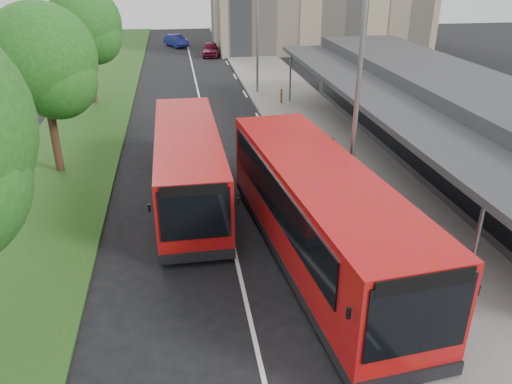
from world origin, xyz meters
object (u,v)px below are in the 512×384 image
(car_far, at_px, (176,41))
(tree_far, at_px, (85,29))
(lamp_post_near, at_px, (355,99))
(bollard, at_px, (281,96))
(lamp_post_far, at_px, (256,25))
(car_near, at_px, (210,49))
(tree_mid, at_px, (42,66))
(bus_main, at_px, (319,215))
(litter_bin, at_px, (329,146))
(bus_second, at_px, (189,165))

(car_far, bearing_deg, tree_far, -128.26)
(lamp_post_near, relative_size, bollard, 8.72)
(lamp_post_far, relative_size, car_near, 2.04)
(tree_mid, xyz_separation_m, lamp_post_near, (11.13, -7.05, -0.04))
(bus_main, xyz_separation_m, car_near, (-0.48, 37.88, -0.98))
(litter_bin, bearing_deg, lamp_post_far, 96.51)
(lamp_post_near, bearing_deg, bus_main, -128.76)
(lamp_post_far, relative_size, bus_main, 0.69)
(bus_main, bearing_deg, lamp_post_near, 45.59)
(bollard, bearing_deg, lamp_post_near, -93.94)
(tree_mid, xyz_separation_m, bus_second, (5.73, -3.81, -3.29))
(litter_bin, bearing_deg, bollard, 92.01)
(bus_second, xyz_separation_m, litter_bin, (6.89, 3.63, -0.92))
(bus_main, bearing_deg, tree_mid, 130.98)
(lamp_post_far, height_order, litter_bin, lamp_post_far)
(bus_second, height_order, car_near, bus_second)
(bus_main, bearing_deg, bus_second, 120.54)
(litter_bin, bearing_deg, bus_second, -152.20)
(bus_second, bearing_deg, litter_bin, 27.42)
(lamp_post_near, height_order, bus_main, lamp_post_near)
(tree_far, relative_size, litter_bin, 9.32)
(litter_bin, xyz_separation_m, car_near, (-3.56, 29.04, 0.12))
(litter_bin, bearing_deg, car_near, 96.99)
(bus_second, distance_m, litter_bin, 7.84)
(bus_main, xyz_separation_m, litter_bin, (3.08, 8.84, -1.09))
(tree_mid, xyz_separation_m, lamp_post_far, (11.13, 12.95, -0.04))
(tree_mid, bearing_deg, litter_bin, -0.80)
(tree_far, bearing_deg, bollard, -10.80)
(bus_second, relative_size, bollard, 11.05)
(lamp_post_near, distance_m, bollard, 17.25)
(lamp_post_near, xyz_separation_m, car_far, (-5.37, 42.42, -4.08))
(lamp_post_far, xyz_separation_m, bus_main, (-1.58, -21.97, -3.07))
(lamp_post_near, xyz_separation_m, bus_second, (-5.39, 3.24, -3.25))
(litter_bin, xyz_separation_m, car_far, (-6.87, 35.54, 0.09))
(tree_mid, relative_size, bollard, 8.04)
(car_far, bearing_deg, litter_bin, -103.48)
(bollard, xyz_separation_m, car_near, (-3.22, 19.20, 0.06))
(lamp_post_far, relative_size, bollard, 8.72)
(lamp_post_far, height_order, car_far, lamp_post_far)
(lamp_post_far, bearing_deg, tree_mid, -130.68)
(lamp_post_far, bearing_deg, car_far, 103.47)
(car_near, relative_size, car_far, 1.01)
(litter_bin, xyz_separation_m, bollard, (-0.35, 9.83, 0.06))
(bus_second, bearing_deg, lamp_post_near, -31.40)
(bollard, bearing_deg, tree_mid, -141.82)
(lamp_post_near, relative_size, litter_bin, 9.99)
(tree_mid, distance_m, bollard, 16.16)
(tree_far, xyz_separation_m, car_far, (5.76, 23.37, -4.18))
(lamp_post_far, distance_m, car_near, 16.55)
(tree_mid, bearing_deg, bus_main, -43.37)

